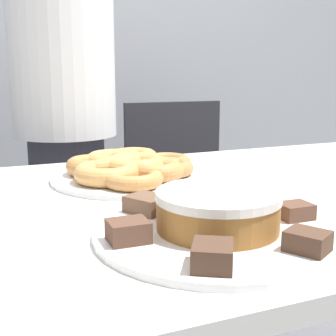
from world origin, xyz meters
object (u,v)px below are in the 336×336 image
object	(u,v)px
person_standing	(65,115)
plate_cake	(217,232)
plate_donuts	(136,177)
office_chair_right	(186,224)
frosted_cake	(218,210)

from	to	relation	value
person_standing	plate_cake	distance (m)	0.87
person_standing	plate_donuts	size ratio (longest dim) A/B	4.56
office_chair_right	plate_cake	bearing A→B (deg)	-109.48
person_standing	office_chair_right	world-z (taller)	person_standing
plate_cake	frosted_cake	world-z (taller)	frosted_cake
person_standing	plate_cake	size ratio (longest dim) A/B	4.66
office_chair_right	plate_donuts	world-z (taller)	office_chair_right
office_chair_right	plate_cake	xyz separation A→B (m)	(-0.43, -1.02, 0.36)
frosted_cake	person_standing	bearing A→B (deg)	92.99
office_chair_right	frosted_cake	size ratio (longest dim) A/B	5.00
plate_cake	plate_donuts	size ratio (longest dim) A/B	0.98
office_chair_right	plate_cake	distance (m)	1.16
office_chair_right	plate_donuts	size ratio (longest dim) A/B	2.44
person_standing	frosted_cake	distance (m)	0.87
plate_donuts	frosted_cake	size ratio (longest dim) A/B	2.05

